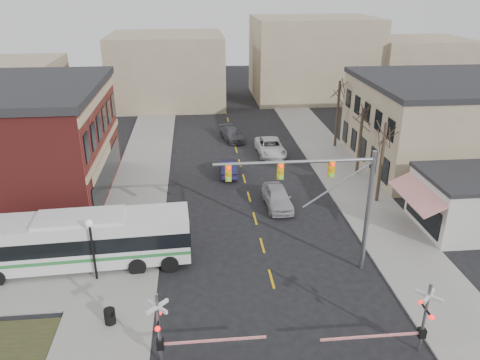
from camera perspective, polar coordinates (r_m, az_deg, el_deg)
The scene contains 20 objects.
ground at distance 28.11m, azimuth 4.52°, elevation -14.28°, with size 160.00×160.00×0.00m, color black.
sidewalk_west at distance 45.52m, azimuth -11.76°, elevation 0.76°, with size 5.00×60.00×0.12m, color gray.
sidewalk_east at distance 47.29m, azimuth 11.75°, elevation 1.63°, with size 5.00×60.00×0.12m, color gray.
tan_building at distance 51.12m, azimuth 25.75°, elevation 6.39°, with size 20.30×15.30×8.50m.
awning_shop at distance 38.34m, azimuth 26.93°, elevation -2.36°, with size 9.74×6.20×4.30m.
tree_east_a at distance 39.42m, azimuth 16.84°, elevation 2.03°, with size 0.28×0.28×6.75m.
tree_east_b at distance 44.85m, azimuth 14.40°, elevation 4.55°, with size 0.28×0.28×6.30m.
tree_east_c at distance 52.04m, azimuth 11.79°, elevation 7.87°, with size 0.28×0.28×7.20m.
transit_bus at distance 31.42m, azimuth -18.61°, elevation -6.93°, with size 13.57×3.60×3.46m.
traffic_signal_mast at distance 28.07m, azimuth 10.59°, elevation -1.08°, with size 9.52×0.30×8.00m.
rr_crossing_west at distance 23.31m, azimuth -8.74°, elevation -17.53°, with size 5.60×1.36×4.00m.
rr_crossing_east at distance 25.09m, azimuth 20.67°, elevation -15.60°, with size 5.60×1.36×4.00m.
street_lamp at distance 29.24m, azimuth -17.70°, elevation -6.65°, with size 0.44×0.44×4.09m.
trash_bin at distance 26.90m, azimuth -15.58°, elevation -15.71°, with size 0.60×0.60×0.86m, color black.
car_a at distance 38.07m, azimuth 4.57°, elevation -2.10°, with size 1.98×4.93×1.68m, color #A1A0A5.
car_b at distance 44.22m, azimuth -1.39°, elevation 1.50°, with size 1.51×4.33×1.43m, color #19173A.
car_c at distance 49.57m, azimuth 3.72°, elevation 4.02°, with size 2.68×5.81×1.61m, color silver.
car_d at distance 54.09m, azimuth -0.95°, elevation 5.59°, with size 1.93×4.76×1.38m, color #49474D.
pedestrian_near at distance 31.18m, azimuth -15.58°, elevation -8.88°, with size 0.61×0.40×1.67m, color #645A50.
pedestrian_far at distance 34.29m, azimuth -15.85°, elevation -5.70°, with size 0.86×0.67×1.77m, color #313155.
Camera 1 is at (-4.33, -21.90, 17.09)m, focal length 35.00 mm.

